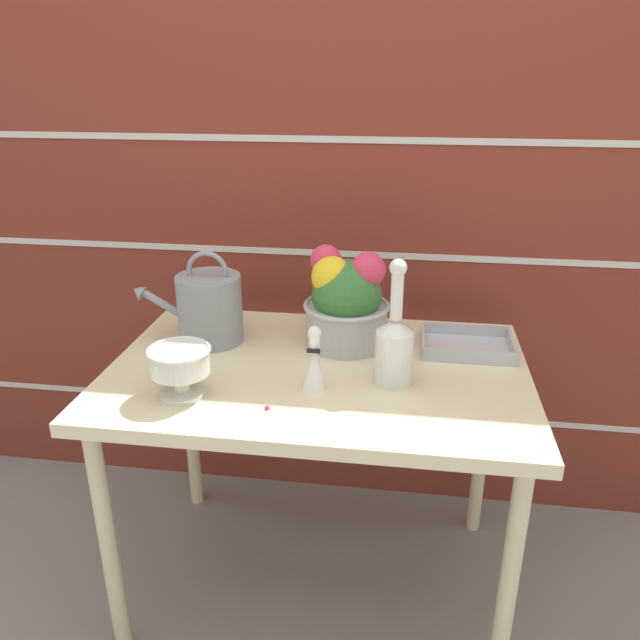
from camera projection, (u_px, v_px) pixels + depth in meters
name	position (u px, v px, depth m)	size (l,w,h in m)	color
ground_plane	(318.00, 579.00, 1.95)	(12.00, 12.00, 0.00)	gray
brick_wall	(341.00, 196.00, 2.00)	(3.60, 0.08, 2.20)	maroon
patio_table	(318.00, 391.00, 1.70)	(1.12, 0.75, 0.74)	beige
watering_can	(209.00, 308.00, 1.79)	(0.33, 0.19, 0.27)	gray
crystal_pedestal_bowl	(180.00, 364.00, 1.49)	(0.15, 0.15, 0.13)	silver
flower_planter	(346.00, 302.00, 1.76)	(0.25, 0.25, 0.28)	#ADADB2
glass_decanter	(395.00, 345.00, 1.55)	(0.10, 0.10, 0.33)	silver
figurine_vase	(314.00, 364.00, 1.53)	(0.06, 0.06, 0.17)	white
wire_tray	(467.00, 346.00, 1.77)	(0.25, 0.19, 0.04)	#B7B7BC
fallen_petal	(267.00, 408.00, 1.46)	(0.01, 0.01, 0.01)	#E03856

